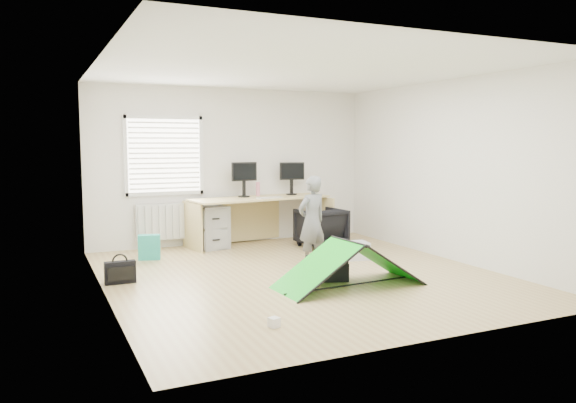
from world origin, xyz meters
name	(u,v)px	position (x,y,z in m)	size (l,w,h in m)	color
ground	(300,275)	(0.00, 0.00, 0.00)	(5.50, 5.50, 0.00)	tan
back_wall	(232,166)	(0.00, 2.75, 1.35)	(5.00, 0.02, 2.70)	silver
window	(164,156)	(-1.20, 2.71, 1.55)	(1.20, 0.06, 1.20)	silver
radiator	(166,221)	(-1.20, 2.67, 0.45)	(1.00, 0.12, 0.60)	silver
desk	(260,221)	(0.34, 2.31, 0.41)	(2.42, 0.77, 0.83)	#D0B874
filing_cabinet	(210,227)	(-0.53, 2.39, 0.36)	(0.46, 0.61, 0.72)	#9FA1A4
monitor_left	(244,184)	(0.11, 2.46, 1.05)	(0.46, 0.10, 0.44)	black
monitor_right	(291,183)	(1.03, 2.50, 1.04)	(0.45, 0.10, 0.43)	black
keyboard	(270,198)	(0.42, 2.07, 0.84)	(0.44, 0.15, 0.02)	beige
thermos	(258,189)	(0.40, 2.54, 0.95)	(0.07, 0.07, 0.25)	#D4768C
office_chair	(321,228)	(1.21, 1.69, 0.33)	(0.70, 0.72, 0.66)	black
person	(312,221)	(0.39, 0.43, 0.65)	(0.47, 0.31, 1.29)	slate
kite	(349,264)	(0.28, -0.79, 0.28)	(1.82, 0.80, 0.56)	#11B719
storage_crate	(352,251)	(1.16, 0.59, 0.13)	(0.47, 0.33, 0.26)	silver
tote_bag	(149,247)	(-1.65, 1.84, 0.19)	(0.32, 0.14, 0.38)	teal
laptop_bag	(120,272)	(-2.26, 0.53, 0.14)	(0.38, 0.11, 0.28)	black
white_box	(274,322)	(-1.16, -1.82, 0.05)	(0.09, 0.09, 0.09)	silver
duffel_bag	(327,271)	(0.18, -0.40, 0.12)	(0.53, 0.27, 0.23)	black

